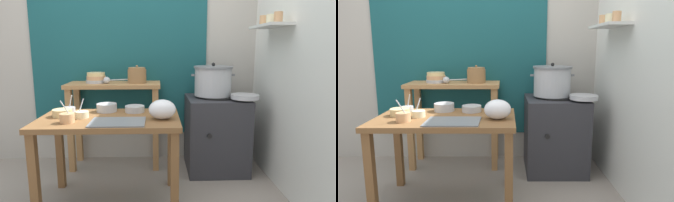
{
  "view_description": "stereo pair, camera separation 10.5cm",
  "coord_description": "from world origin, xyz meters",
  "views": [
    {
      "loc": [
        0.25,
        -2.19,
        1.26
      ],
      "look_at": [
        0.35,
        0.2,
        0.82
      ],
      "focal_mm": 31.0,
      "sensor_mm": 36.0,
      "label": 1
    },
    {
      "loc": [
        0.36,
        -2.19,
        1.26
      ],
      "look_at": [
        0.35,
        0.2,
        0.82
      ],
      "focal_mm": 31.0,
      "sensor_mm": 36.0,
      "label": 2
    }
  ],
  "objects": [
    {
      "name": "prep_table",
      "position": [
        -0.12,
        0.05,
        0.61
      ],
      "size": [
        1.1,
        0.66,
        0.72
      ],
      "color": "brown",
      "rests_on": "ground"
    },
    {
      "name": "clay_pot",
      "position": [
        0.05,
        0.83,
        0.98
      ],
      "size": [
        0.19,
        0.19,
        0.18
      ],
      "color": "olive",
      "rests_on": "back_shelf_table"
    },
    {
      "name": "prep_bowl_3",
      "position": [
        -0.18,
        0.27,
        0.76
      ],
      "size": [
        0.17,
        0.17,
        0.07
      ],
      "color": "#B7BABF",
      "rests_on": "prep_table"
    },
    {
      "name": "ladle",
      "position": [
        -0.25,
        0.77,
        0.94
      ],
      "size": [
        0.26,
        0.13,
        0.07
      ],
      "color": "#B7BABF",
      "rests_on": "back_shelf_table"
    },
    {
      "name": "plastic_bag",
      "position": [
        0.29,
        -0.02,
        0.8
      ],
      "size": [
        0.21,
        0.17,
        0.15
      ],
      "primitive_type": "ellipsoid",
      "color": "white",
      "rests_on": "prep_table"
    },
    {
      "name": "stove_block",
      "position": [
        0.86,
        0.7,
        0.38
      ],
      "size": [
        0.6,
        0.61,
        0.78
      ],
      "color": "#2D2D33",
      "rests_on": "ground"
    },
    {
      "name": "prep_bowl_4",
      "position": [
        0.31,
        0.21,
        0.75
      ],
      "size": [
        0.16,
        0.16,
        0.06
      ],
      "color": "beige",
      "rests_on": "prep_table"
    },
    {
      "name": "bowl_stack_enamel",
      "position": [
        -0.38,
        0.85,
        0.95
      ],
      "size": [
        0.21,
        0.21,
        0.11
      ],
      "color": "#B7BABF",
      "rests_on": "back_shelf_table"
    },
    {
      "name": "wall_back",
      "position": [
        0.08,
        1.1,
        1.3
      ],
      "size": [
        4.4,
        0.12,
        2.6
      ],
      "color": "#B2ADA3",
      "rests_on": "ground"
    },
    {
      "name": "prep_bowl_6",
      "position": [
        -0.34,
        0.05,
        0.75
      ],
      "size": [
        0.1,
        0.1,
        0.15
      ],
      "color": "beige",
      "rests_on": "prep_table"
    },
    {
      "name": "prep_bowl_5",
      "position": [
        -0.4,
        -0.1,
        0.76
      ],
      "size": [
        0.11,
        0.11,
        0.17
      ],
      "color": "tan",
      "rests_on": "prep_table"
    },
    {
      "name": "wide_pan",
      "position": [
        1.09,
        0.51,
        0.8
      ],
      "size": [
        0.26,
        0.26,
        0.04
      ],
      "primitive_type": "cylinder",
      "color": "#B7BABF",
      "rests_on": "stove_block"
    },
    {
      "name": "prep_bowl_0",
      "position": [
        -0.5,
        0.1,
        0.75
      ],
      "size": [
        0.15,
        0.15,
        0.06
      ],
      "color": "#E5C684",
      "rests_on": "prep_table"
    },
    {
      "name": "wall_right",
      "position": [
        1.4,
        0.2,
        1.3
      ],
      "size": [
        0.3,
        3.2,
        2.6
      ],
      "color": "silver",
      "rests_on": "ground"
    },
    {
      "name": "back_shelf_table",
      "position": [
        -0.19,
        0.83,
        0.68
      ],
      "size": [
        0.96,
        0.4,
        0.9
      ],
      "color": "#B27F4C",
      "rests_on": "ground"
    },
    {
      "name": "prep_bowl_1",
      "position": [
        0.06,
        0.24,
        0.75
      ],
      "size": [
        0.16,
        0.16,
        0.05
      ],
      "color": "#B7BABF",
      "rests_on": "prep_table"
    },
    {
      "name": "prep_bowl_2",
      "position": [
        -0.49,
        0.26,
        0.74
      ],
      "size": [
        0.1,
        0.1,
        0.15
      ],
      "color": "#B7BABF",
      "rests_on": "prep_table"
    },
    {
      "name": "steamer_pot",
      "position": [
        0.82,
        0.72,
        0.93
      ],
      "size": [
        0.44,
        0.39,
        0.33
      ],
      "color": "#B7BABF",
      "rests_on": "stove_block"
    },
    {
      "name": "serving_tray",
      "position": [
        -0.04,
        -0.12,
        0.72
      ],
      "size": [
        0.4,
        0.28,
        0.01
      ],
      "primitive_type": "cube",
      "color": "slate",
      "rests_on": "prep_table"
    }
  ]
}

